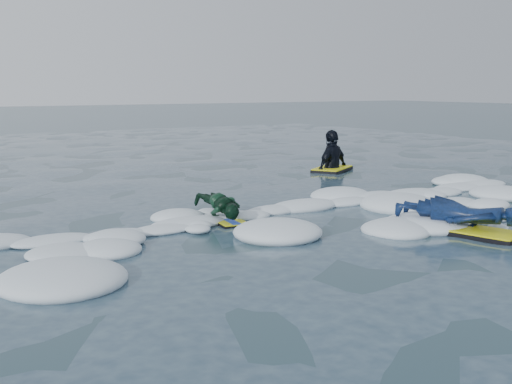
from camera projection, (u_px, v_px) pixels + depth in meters
ground at (319, 236)px, 8.47m from camera, size 120.00×120.00×0.00m
foam_band at (275, 222)px, 9.33m from camera, size 12.00×3.10×0.30m
prone_woman_unit at (464, 216)px, 8.59m from camera, size 1.28×1.83×0.45m
prone_child_unit at (222, 208)px, 9.30m from camera, size 0.68×1.16×0.42m
waiting_rider_unit at (332, 169)px, 14.89m from camera, size 1.37×1.20×1.81m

